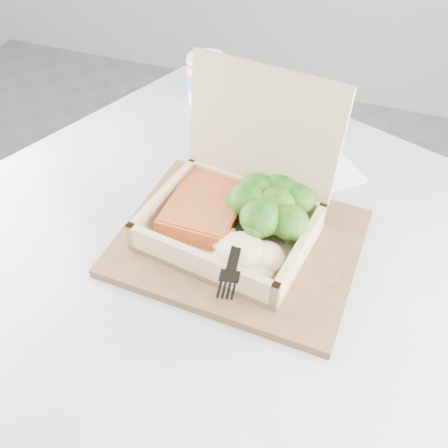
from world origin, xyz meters
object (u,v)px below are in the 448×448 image
(paper_cup, at_px, (207,79))
(takeout_container, at_px, (240,197))
(cafe_table, at_px, (220,328))
(serving_tray, at_px, (239,242))

(paper_cup, bearing_deg, takeout_container, -61.20)
(takeout_container, bearing_deg, paper_cup, 127.09)
(cafe_table, bearing_deg, serving_tray, 34.15)
(cafe_table, bearing_deg, takeout_container, 71.72)
(cafe_table, distance_m, serving_tray, 0.20)
(paper_cup, bearing_deg, serving_tray, -61.97)
(cafe_table, height_order, serving_tray, serving_tray)
(cafe_table, xyz_separation_m, paper_cup, (-0.15, 0.35, 0.24))
(serving_tray, bearing_deg, paper_cup, 118.03)
(takeout_container, xyz_separation_m, paper_cup, (-0.17, 0.30, -0.01))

